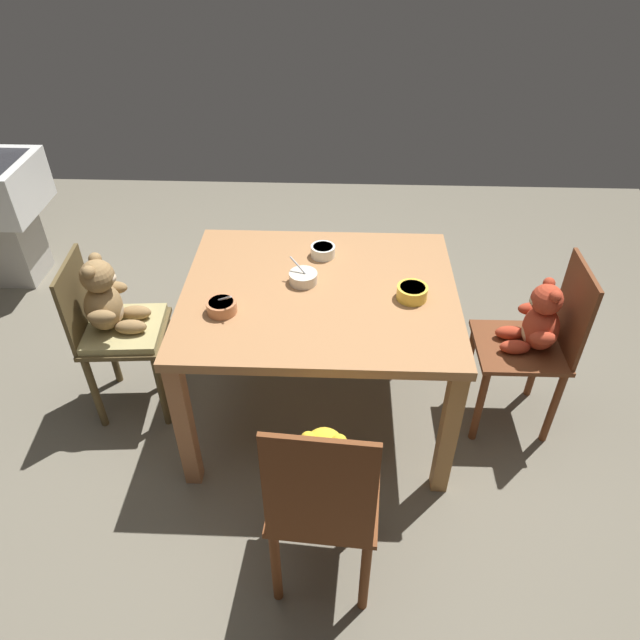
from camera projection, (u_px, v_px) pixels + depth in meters
ground_plane at (320, 410)px, 2.99m from camera, size 5.20×5.20×0.04m
dining_table at (320, 308)px, 2.58m from camera, size 1.19×0.99×0.74m
teddy_chair_near_front at (324, 485)px, 1.96m from camera, size 0.41×0.43×0.95m
teddy_chair_near_right at (536, 332)px, 2.61m from camera, size 0.40×0.37×0.88m
teddy_chair_near_left at (111, 315)px, 2.67m from camera, size 0.40×0.39×0.86m
porridge_bowl_cream_center at (303, 277)px, 2.55m from camera, size 0.12×0.12×0.11m
porridge_bowl_yellow_near_right at (412, 292)px, 2.45m from camera, size 0.13×0.13×0.06m
porridge_bowl_white_far_center at (323, 251)px, 2.72m from camera, size 0.11×0.11×0.05m
porridge_bowl_terracotta_near_left at (222, 306)px, 2.38m from camera, size 0.12×0.12×0.11m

